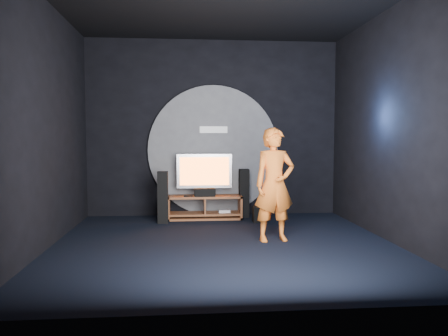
# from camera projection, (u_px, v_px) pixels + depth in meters

# --- Properties ---
(floor) EXTENTS (5.00, 5.00, 0.00)m
(floor) POSITION_uv_depth(u_px,v_px,m) (224.00, 244.00, 6.40)
(floor) COLOR black
(floor) RESTS_ON ground
(back_wall) EXTENTS (5.00, 0.04, 3.50)m
(back_wall) POSITION_uv_depth(u_px,v_px,m) (213.00, 128.00, 8.76)
(back_wall) COLOR black
(back_wall) RESTS_ON ground
(front_wall) EXTENTS (5.00, 0.04, 3.50)m
(front_wall) POSITION_uv_depth(u_px,v_px,m) (250.00, 116.00, 3.79)
(front_wall) COLOR black
(front_wall) RESTS_ON ground
(left_wall) EXTENTS (0.04, 5.00, 3.50)m
(left_wall) POSITION_uv_depth(u_px,v_px,m) (45.00, 124.00, 6.05)
(left_wall) COLOR black
(left_wall) RESTS_ON ground
(right_wall) EXTENTS (0.04, 5.00, 3.50)m
(right_wall) POSITION_uv_depth(u_px,v_px,m) (391.00, 125.00, 6.49)
(right_wall) COLOR black
(right_wall) RESTS_ON ground
(ceiling) EXTENTS (5.00, 5.00, 0.01)m
(ceiling) POSITION_uv_depth(u_px,v_px,m) (224.00, 0.00, 6.15)
(ceiling) COLOR black
(ceiling) RESTS_ON back_wall
(wall_disc_panel) EXTENTS (2.60, 0.11, 2.60)m
(wall_disc_panel) POSITION_uv_depth(u_px,v_px,m) (213.00, 151.00, 8.73)
(wall_disc_panel) COLOR #515156
(wall_disc_panel) RESTS_ON ground
(media_console) EXTENTS (1.41, 0.45, 0.45)m
(media_console) POSITION_uv_depth(u_px,v_px,m) (205.00, 209.00, 8.40)
(media_console) COLOR brown
(media_console) RESTS_ON ground
(tv) EXTENTS (1.06, 0.22, 0.80)m
(tv) POSITION_uv_depth(u_px,v_px,m) (204.00, 173.00, 8.42)
(tv) COLOR #A1A1A8
(tv) RESTS_ON media_console
(center_speaker) EXTENTS (0.40, 0.15, 0.15)m
(center_speaker) POSITION_uv_depth(u_px,v_px,m) (205.00, 192.00, 8.28)
(center_speaker) COLOR black
(center_speaker) RESTS_ON media_console
(remote) EXTENTS (0.18, 0.05, 0.02)m
(remote) POSITION_uv_depth(u_px,v_px,m) (188.00, 196.00, 8.24)
(remote) COLOR black
(remote) RESTS_ON media_console
(tower_speaker_left) EXTENTS (0.19, 0.21, 0.95)m
(tower_speaker_left) POSITION_uv_depth(u_px,v_px,m) (163.00, 197.00, 7.96)
(tower_speaker_left) COLOR black
(tower_speaker_left) RESTS_ON ground
(tower_speaker_right) EXTENTS (0.19, 0.21, 0.95)m
(tower_speaker_right) POSITION_uv_depth(u_px,v_px,m) (244.00, 193.00, 8.58)
(tower_speaker_right) COLOR black
(tower_speaker_right) RESTS_ON ground
(subwoofer) EXTENTS (0.26, 0.26, 0.29)m
(subwoofer) POSITION_uv_depth(u_px,v_px,m) (260.00, 214.00, 8.09)
(subwoofer) COLOR black
(subwoofer) RESTS_ON ground
(player) EXTENTS (0.68, 0.51, 1.71)m
(player) POSITION_uv_depth(u_px,v_px,m) (275.00, 185.00, 6.57)
(player) COLOR #D25F1C
(player) RESTS_ON ground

